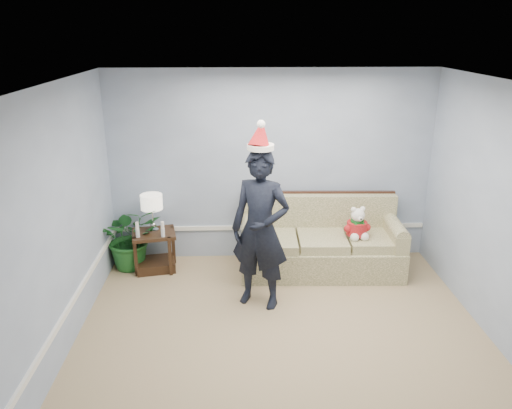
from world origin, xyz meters
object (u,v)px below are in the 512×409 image
at_px(table_lamp, 152,203).
at_px(teddy_bear, 357,226).
at_px(side_table, 155,255).
at_px(houseplant, 131,237).
at_px(man, 260,230).
at_px(sofa, 320,244).

xyz_separation_m(table_lamp, teddy_bear, (2.74, -0.28, -0.26)).
xyz_separation_m(side_table, houseplant, (-0.34, 0.09, 0.24)).
bearing_deg(teddy_bear, houseplant, 166.07).
bearing_deg(teddy_bear, side_table, 167.18).
bearing_deg(teddy_bear, man, -159.20).
bearing_deg(side_table, houseplant, 165.19).
height_order(side_table, teddy_bear, teddy_bear).
height_order(table_lamp, houseplant, table_lamp).
height_order(sofa, side_table, sofa).
xyz_separation_m(sofa, teddy_bear, (0.45, -0.18, 0.33)).
xyz_separation_m(man, teddy_bear, (1.33, 0.73, -0.27)).
xyz_separation_m(sofa, houseplant, (-2.63, 0.15, 0.09)).
bearing_deg(man, side_table, 168.78).
distance_m(sofa, houseplant, 2.63).
height_order(houseplant, man, man).
relative_size(sofa, table_lamp, 4.19).
bearing_deg(man, houseplant, 172.03).
height_order(sofa, table_lamp, table_lamp).
height_order(sofa, houseplant, sofa).
xyz_separation_m(side_table, teddy_bear, (2.74, -0.23, 0.48)).
height_order(side_table, table_lamp, table_lamp).
bearing_deg(sofa, table_lamp, 179.31).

